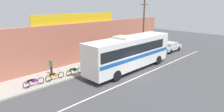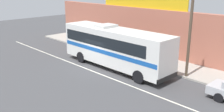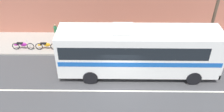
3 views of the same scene
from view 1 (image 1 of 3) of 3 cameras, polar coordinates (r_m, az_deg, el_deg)
The scene contains 14 objects.
ground_plane at distance 19.07m, azimuth 5.73°, elevation -5.86°, with size 70.00×70.00×0.00m, color #444447.
sidewalk_slab at distance 22.47m, azimuth -4.63°, elevation -2.33°, with size 30.00×3.60×0.14m, color #A8A399.
storefront_facade at distance 23.52m, azimuth -8.20°, elevation 4.22°, with size 30.00×0.70×4.80m, color #B26651.
storefront_billboard at distance 22.61m, azimuth -10.31°, elevation 11.24°, with size 11.12×0.12×1.10m, color gold.
road_center_stripe at distance 18.61m, azimuth 7.66°, elevation -6.45°, with size 30.00×0.14×0.01m, color silver.
intercity_bus at distance 20.09m, azimuth 5.39°, elevation 1.43°, with size 11.28×2.68×3.78m.
parked_car at distance 29.72m, azimuth 17.15°, elevation 2.74°, with size 4.39×1.86×1.37m.
utility_pole at distance 25.80m, azimuth 9.55°, elevation 8.61°, with size 1.60×0.22×7.34m.
motorcycle_green at distance 17.40m, azimuth -22.79°, elevation -7.16°, with size 1.86×0.56×0.94m.
motorcycle_purple at distance 19.06m, azimuth -11.37°, elevation -4.29°, with size 1.96×0.56×0.94m.
motorcycle_blue at distance 18.15m, azimuth -17.06°, elevation -5.70°, with size 1.88×0.56×0.94m.
motorcycle_black at distance 20.05m, azimuth -7.19°, elevation -3.11°, with size 1.83×0.56×0.94m.
pedestrian_far_left at distance 30.07m, azimuth 12.42°, elevation 3.90°, with size 0.30×0.48×1.64m.
pedestrian_by_curb at distance 19.59m, azimuth -18.03°, elevation -2.72°, with size 0.30×0.48×1.58m.
Camera 1 is at (-13.93, -11.06, 6.86)m, focal length 30.11 mm.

